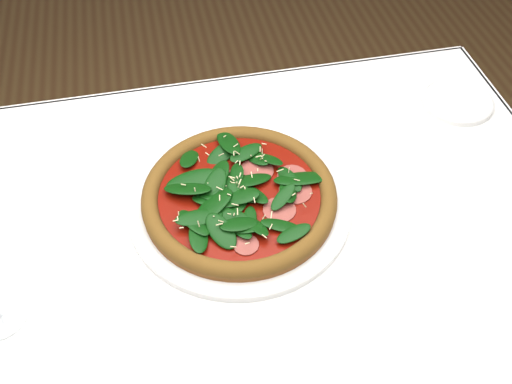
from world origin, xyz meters
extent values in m
cube|color=white|center=(0.00, 0.00, 0.73)|extent=(1.20, 0.80, 0.04)
cylinder|color=#462A1C|center=(0.54, 0.34, 0.35)|extent=(0.06, 0.06, 0.71)
cube|color=white|center=(0.00, 0.40, 0.64)|extent=(1.20, 0.01, 0.22)
cylinder|color=silver|center=(0.06, 0.07, 0.76)|extent=(0.36, 0.36, 0.01)
torus|color=silver|center=(0.06, 0.07, 0.76)|extent=(0.36, 0.36, 0.01)
cylinder|color=#985424|center=(0.06, 0.07, 0.77)|extent=(0.37, 0.37, 0.01)
torus|color=#AF7428|center=(0.06, 0.07, 0.78)|extent=(0.37, 0.37, 0.03)
cylinder|color=maroon|center=(0.06, 0.07, 0.78)|extent=(0.31, 0.31, 0.00)
cylinder|color=#A45041|center=(0.06, 0.07, 0.78)|extent=(0.27, 0.27, 0.00)
ellipsoid|color=#0C3C0B|center=(0.06, 0.07, 0.79)|extent=(0.29, 0.29, 0.02)
cylinder|color=beige|center=(0.06, 0.07, 0.80)|extent=(0.27, 0.27, 0.00)
cylinder|color=white|center=(-0.30, -0.06, 0.75)|extent=(0.08, 0.08, 0.00)
cylinder|color=silver|center=(0.51, 0.23, 0.75)|extent=(0.13, 0.13, 0.01)
torus|color=silver|center=(0.51, 0.23, 0.76)|extent=(0.13, 0.13, 0.01)
camera|label=1|loc=(-0.04, -0.51, 1.45)|focal=40.00mm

